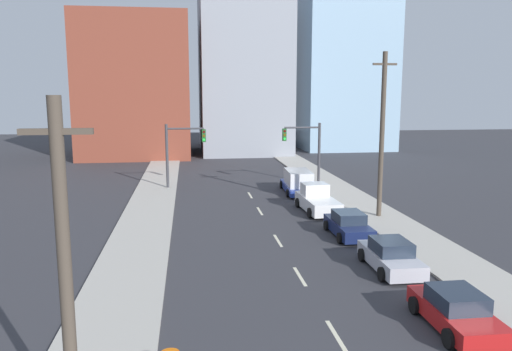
% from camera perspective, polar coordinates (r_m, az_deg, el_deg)
% --- Properties ---
extents(sidewalk_left, '(3.48, 88.82, 0.12)m').
position_cam_1_polar(sidewalk_left, '(52.98, -10.76, 0.28)').
color(sidewalk_left, '#ADA89E').
rests_on(sidewalk_left, ground).
extents(sidewalk_right, '(3.48, 88.82, 0.12)m').
position_cam_1_polar(sidewalk_right, '(54.40, 5.90, 0.63)').
color(sidewalk_right, '#ADA89E').
rests_on(sidewalk_right, ground).
extents(lane_stripe_at_8m, '(0.16, 2.40, 0.01)m').
position_cam_1_polar(lane_stripe_at_8m, '(18.28, 9.19, -17.67)').
color(lane_stripe_at_8m, beige).
rests_on(lane_stripe_at_8m, ground).
extents(lane_stripe_at_13m, '(0.16, 2.40, 0.01)m').
position_cam_1_polar(lane_stripe_at_13m, '(23.37, 5.03, -11.41)').
color(lane_stripe_at_13m, beige).
rests_on(lane_stripe_at_13m, ground).
extents(lane_stripe_at_19m, '(0.16, 2.40, 0.01)m').
position_cam_1_polar(lane_stripe_at_19m, '(28.63, 2.52, -7.44)').
color(lane_stripe_at_19m, beige).
rests_on(lane_stripe_at_19m, ground).
extents(lane_stripe_at_26m, '(0.16, 2.40, 0.01)m').
position_cam_1_polar(lane_stripe_at_26m, '(35.57, 0.44, -4.09)').
color(lane_stripe_at_26m, beige).
rests_on(lane_stripe_at_26m, ground).
extents(lane_stripe_at_32m, '(0.16, 2.40, 0.01)m').
position_cam_1_polar(lane_stripe_at_32m, '(41.04, -0.68, -2.27)').
color(lane_stripe_at_32m, beige).
rests_on(lane_stripe_at_32m, ground).
extents(building_brick_left, '(14.00, 16.00, 18.19)m').
position_cam_1_polar(building_brick_left, '(69.83, -13.48, 9.78)').
color(building_brick_left, brown).
rests_on(building_brick_left, ground).
extents(building_office_center, '(12.00, 20.00, 23.21)m').
position_cam_1_polar(building_office_center, '(73.99, -1.68, 11.94)').
color(building_office_center, gray).
rests_on(building_office_center, ground).
extents(building_glass_right, '(13.00, 20.00, 40.50)m').
position_cam_1_polar(building_glass_right, '(81.79, 9.33, 17.67)').
color(building_glass_right, '#8CADC6').
rests_on(building_glass_right, ground).
extents(traffic_signal_left, '(3.51, 0.35, 5.67)m').
position_cam_1_polar(traffic_signal_left, '(43.95, -8.85, 3.19)').
color(traffic_signal_left, '#38383D').
rests_on(traffic_signal_left, ground).
extents(traffic_signal_right, '(3.51, 0.35, 5.67)m').
position_cam_1_polar(traffic_signal_right, '(45.22, 6.01, 3.42)').
color(traffic_signal_right, '#38383D').
rests_on(traffic_signal_right, ground).
extents(utility_pole_left_near, '(1.60, 0.32, 8.25)m').
position_cam_1_polar(utility_pole_left_near, '(12.57, -20.99, -10.02)').
color(utility_pole_left_near, '#473D33').
rests_on(utility_pole_left_near, ground).
extents(utility_pole_right_mid, '(1.60, 0.32, 10.94)m').
position_cam_1_polar(utility_pole_right_mid, '(33.94, 14.20, 4.55)').
color(utility_pole_right_mid, '#473D33').
rests_on(utility_pole_right_mid, ground).
extents(sedan_red, '(2.14, 4.25, 1.41)m').
position_cam_1_polar(sedan_red, '(19.67, 21.89, -14.17)').
color(sedan_red, red).
rests_on(sedan_red, ground).
extents(sedan_silver, '(2.13, 4.39, 1.47)m').
position_cam_1_polar(sedan_silver, '(24.71, 15.14, -8.91)').
color(sedan_silver, '#B2B2BC').
rests_on(sedan_silver, ground).
extents(sedan_navy, '(2.10, 4.39, 1.45)m').
position_cam_1_polar(sedan_navy, '(29.85, 10.52, -5.59)').
color(sedan_navy, '#141E47').
rests_on(sedan_navy, ground).
extents(pickup_truck_white, '(2.44, 5.28, 1.91)m').
position_cam_1_polar(pickup_truck_white, '(35.62, 7.00, -2.85)').
color(pickup_truck_white, silver).
rests_on(pickup_truck_white, ground).
extents(box_truck_blue, '(2.67, 6.18, 1.92)m').
position_cam_1_polar(box_truck_blue, '(42.06, 4.83, -0.75)').
color(box_truck_blue, navy).
rests_on(box_truck_blue, ground).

